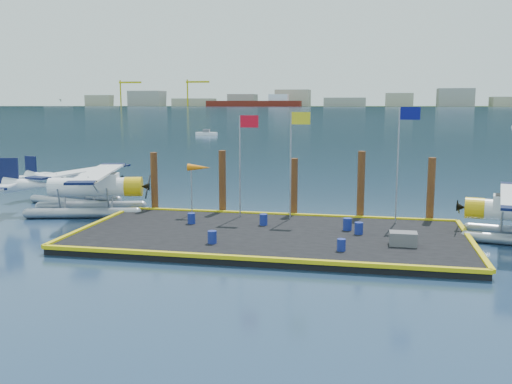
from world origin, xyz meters
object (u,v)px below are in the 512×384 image
drum_4 (347,224)px  flagpole_blue (402,147)px  seaplane_b (93,190)px  crate (403,239)px  piling_4 (431,192)px  drum_1 (341,245)px  seaplane_c (79,184)px  piling_1 (222,184)px  drum_3 (212,237)px  drum_2 (359,228)px  piling_3 (361,187)px  flagpole_yellow (294,149)px  drum_5 (264,220)px  piling_2 (294,189)px  windsock (199,169)px  flagpole_red (243,150)px  piling_0 (154,184)px  drum_0 (191,218)px

drum_4 → flagpole_blue: (2.78, 2.35, 3.96)m
seaplane_b → crate: seaplane_b is taller
piling_4 → drum_1: bearing=-119.3°
seaplane_c → piling_1: piling_1 is taller
drum_3 → flagpole_blue: 11.87m
drum_2 → piling_3: 4.96m
drum_2 → piling_1: size_ratio=0.15×
crate → seaplane_b: bearing=162.7°
drum_1 → flagpole_yellow: flagpole_yellow is taller
drum_5 → piling_2: size_ratio=0.16×
flagpole_yellow → windsock: flagpole_yellow is taller
drum_1 → windsock: size_ratio=0.18×
flagpole_red → flagpole_yellow: (3.00, 0.00, 0.12)m
drum_2 → crate: crate is taller
piling_0 → piling_4: bearing=0.0°
seaplane_b → crate: (19.05, -5.93, -0.88)m
crate → piling_3: bearing=107.9°
flagpole_red → piling_4: bearing=8.4°
flagpole_blue → drum_4: bearing=-139.8°
drum_2 → windsock: bearing=161.8°
drum_1 → drum_3: bearing=178.4°
crate → flagpole_yellow: 8.71m
drum_2 → piling_0: size_ratio=0.15×
piling_2 → piling_3: (4.00, 0.00, 0.25)m
drum_2 → piling_3: (-0.03, 4.75, 1.44)m
crate → drum_5: bearing=157.0°
piling_4 → drum_4: bearing=-139.2°
drum_0 → piling_0: piling_0 is taller
flagpole_blue → piling_1: bearing=171.5°
drum_0 → flagpole_red: size_ratio=0.10×
drum_4 → piling_3: 4.24m
drum_1 → drum_4: drum_4 is taller
piling_0 → piling_3: bearing=0.0°
crate → piling_1: (-10.66, 6.69, 1.38)m
piling_1 → piling_3: size_ratio=0.98×
flagpole_yellow → drum_3: bearing=-115.1°
drum_1 → drum_0: bearing=153.4°
drum_4 → flagpole_red: 7.59m
drum_4 → piling_4: size_ratio=0.16×
drum_0 → flagpole_blue: size_ratio=0.09×
windsock → crate: bearing=-23.5°
seaplane_c → piling_3: size_ratio=2.11×
drum_4 → piling_1: 8.95m
drum_0 → piling_3: piling_3 is taller
seaplane_b → drum_1: 17.91m
drum_4 → piling_2: 5.35m
drum_3 → flagpole_red: size_ratio=0.10×
crate → flagpole_red: (-8.96, 5.09, 3.67)m
piling_3 → drum_3: bearing=-130.2°
flagpole_yellow → piling_1: size_ratio=1.48×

